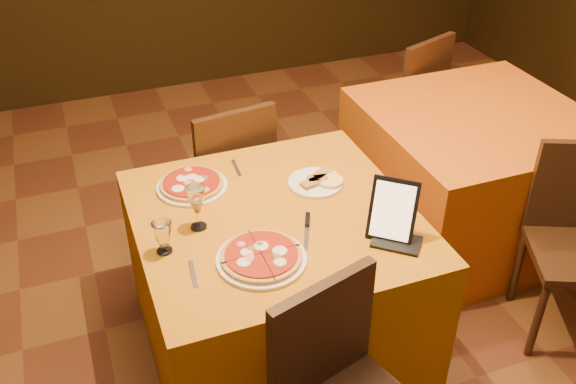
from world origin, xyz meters
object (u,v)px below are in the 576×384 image
object	(u,v)px
pizza_near	(261,258)
chair_main_far	(223,175)
pizza_far	(192,185)
chair_side_far	(399,101)
wine_glass	(197,207)
water_glass	(163,237)
tablet	(393,210)
main_table	(276,285)
side_table	(470,175)

from	to	relation	value
pizza_near	chair_main_far	bearing A→B (deg)	82.42
pizza_near	pizza_far	xyz separation A→B (m)	(-0.12, 0.56, -0.00)
chair_side_far	pizza_near	size ratio (longest dim) A/B	2.74
wine_glass	water_glass	xyz separation A→B (m)	(-0.15, -0.10, -0.03)
pizza_far	water_glass	world-z (taller)	water_glass
chair_side_far	tablet	size ratio (longest dim) A/B	3.73
main_table	chair_main_far	distance (m)	0.81
main_table	water_glass	distance (m)	0.64
pizza_near	side_table	bearing A→B (deg)	26.07
main_table	wine_glass	world-z (taller)	wine_glass
main_table	pizza_near	size ratio (longest dim) A/B	3.31
wine_glass	tablet	distance (m)	0.74
main_table	chair_side_far	xyz separation A→B (m)	(1.30, 1.27, 0.08)
chair_main_far	chair_side_far	bearing A→B (deg)	-168.40
main_table	side_table	xyz separation A→B (m)	(1.30, 0.45, 0.00)
wine_glass	tablet	xyz separation A→B (m)	(0.67, -0.31, 0.03)
main_table	tablet	distance (m)	0.68
chair_main_far	pizza_far	size ratio (longest dim) A/B	3.03
tablet	water_glass	bearing A→B (deg)	-154.16
chair_side_far	pizza_near	xyz separation A→B (m)	(-1.44, -1.52, 0.31)
main_table	chair_main_far	xyz separation A→B (m)	(-0.00, 0.81, 0.08)
chair_main_far	pizza_far	bearing A→B (deg)	54.34
chair_main_far	pizza_far	distance (m)	0.65
chair_side_far	water_glass	world-z (taller)	chair_side_far
wine_glass	tablet	bearing A→B (deg)	-24.77
main_table	chair_side_far	bearing A→B (deg)	44.40
pizza_near	tablet	world-z (taller)	tablet
chair_side_far	pizza_near	bearing A→B (deg)	25.67
side_table	pizza_far	xyz separation A→B (m)	(-1.56, -0.15, 0.39)
main_table	pizza_near	xyz separation A→B (m)	(-0.14, -0.25, 0.39)
chair_main_far	chair_side_far	distance (m)	1.38
chair_side_far	chair_main_far	bearing A→B (deg)	-1.35
pizza_near	main_table	bearing A→B (deg)	60.76
pizza_near	water_glass	xyz separation A→B (m)	(-0.32, 0.18, 0.05)
pizza_far	tablet	size ratio (longest dim) A/B	1.23
chair_side_far	pizza_far	xyz separation A→B (m)	(-1.56, -0.97, 0.31)
side_table	tablet	xyz separation A→B (m)	(-0.93, -0.74, 0.49)
pizza_near	wine_glass	world-z (taller)	wine_glass
main_table	tablet	size ratio (longest dim) A/B	4.51
side_table	water_glass	distance (m)	1.89
pizza_far	wine_glass	xyz separation A→B (m)	(-0.04, -0.28, 0.08)
main_table	water_glass	xyz separation A→B (m)	(-0.46, -0.07, 0.44)
pizza_near	pizza_far	world-z (taller)	same
chair_main_far	chair_side_far	xyz separation A→B (m)	(1.30, 0.46, 0.00)
pizza_far	water_glass	size ratio (longest dim) A/B	2.31
chair_main_far	tablet	bearing A→B (deg)	100.62
chair_main_far	water_glass	xyz separation A→B (m)	(-0.46, -0.88, 0.36)
chair_side_far	tablet	xyz separation A→B (m)	(-0.93, -1.56, 0.41)
pizza_near	tablet	xyz separation A→B (m)	(0.51, -0.03, 0.10)
side_table	wine_glass	size ratio (longest dim) A/B	5.79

